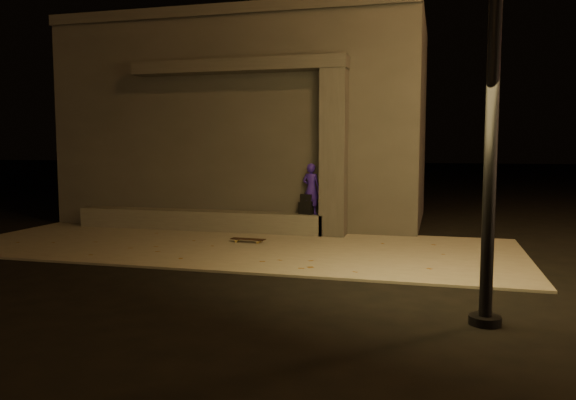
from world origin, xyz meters
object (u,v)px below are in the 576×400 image
(skateboarder, at_px, (311,189))
(skateboard, at_px, (248,239))
(column, at_px, (334,153))
(backpack, at_px, (307,207))

(skateboarder, bearing_deg, skateboard, 68.28)
(skateboarder, height_order, skateboard, skateboarder)
(column, bearing_deg, skateboard, -137.22)
(column, relative_size, backpack, 7.97)
(column, distance_m, skateboard, 2.68)
(skateboarder, bearing_deg, backpack, 14.06)
(backpack, bearing_deg, skateboarder, 18.26)
(backpack, xyz_separation_m, skateboard, (-0.90, -1.39, -0.54))
(skateboarder, bearing_deg, column, -165.94)
(skateboard, bearing_deg, skateboarder, 57.36)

